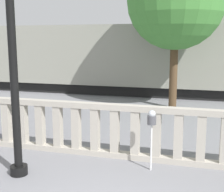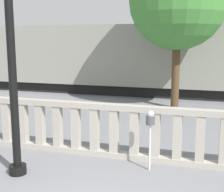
% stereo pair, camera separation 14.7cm
% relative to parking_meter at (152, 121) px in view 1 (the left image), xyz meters
% --- Properties ---
extents(balustrade, '(16.41, 0.24, 1.34)m').
position_rel_parking_meter_xyz_m(balustrade, '(-0.22, 0.53, -0.45)').
color(balustrade, '#ADA599').
rests_on(balustrade, ground).
extents(parking_meter, '(0.20, 0.20, 1.37)m').
position_rel_parking_meter_xyz_m(parking_meter, '(0.00, 0.00, 0.00)').
color(parking_meter, silver).
rests_on(parking_meter, ground).
extents(train_near, '(18.55, 2.69, 4.27)m').
position_rel_parking_meter_xyz_m(train_near, '(-5.49, 9.98, 0.82)').
color(train_near, black).
rests_on(train_near, ground).
extents(train_far, '(20.98, 2.97, 4.42)m').
position_rel_parking_meter_xyz_m(train_far, '(-1.87, 24.35, 0.89)').
color(train_far, black).
rests_on(train_far, ground).
extents(tree_right, '(3.98, 3.98, 6.44)m').
position_rel_parking_meter_xyz_m(tree_right, '(-0.16, 6.78, 3.32)').
color(tree_right, '#4C3823').
rests_on(tree_right, ground).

